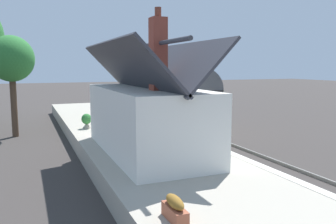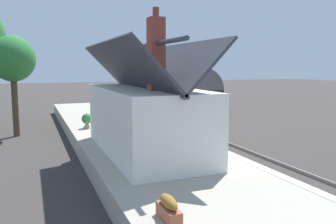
{
  "view_description": "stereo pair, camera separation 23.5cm",
  "coord_description": "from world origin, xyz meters",
  "px_view_note": "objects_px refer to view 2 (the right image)",
  "views": [
    {
      "loc": [
        -18.38,
        8.94,
        4.44
      ],
      "look_at": [
        -0.32,
        1.5,
        1.85
      ],
      "focal_mm": 37.01,
      "sensor_mm": 36.0,
      "label": 1
    },
    {
      "loc": [
        -18.47,
        8.72,
        4.44
      ],
      "look_at": [
        -0.32,
        1.5,
        1.85
      ],
      "focal_mm": 37.01,
      "sensor_mm": 36.0,
      "label": 2
    }
  ],
  "objects_px": {
    "train": "(176,98)",
    "planter_edge_far": "(152,123)",
    "lamp_post_platform": "(129,78)",
    "planter_edge_near": "(87,121)",
    "planter_bench_left": "(169,209)",
    "bench_platform_end": "(128,117)",
    "bench_mid_platform": "(106,106)",
    "tree_far_right": "(13,60)",
    "station_building": "(145,116)"
  },
  "relations": [
    {
      "from": "train",
      "to": "planter_edge_far",
      "type": "distance_m",
      "value": 4.93
    },
    {
      "from": "lamp_post_platform",
      "to": "planter_edge_near",
      "type": "bearing_deg",
      "value": 136.75
    },
    {
      "from": "planter_bench_left",
      "to": "bench_platform_end",
      "type": "bearing_deg",
      "value": -11.1
    },
    {
      "from": "train",
      "to": "planter_edge_near",
      "type": "distance_m",
      "value": 7.14
    },
    {
      "from": "planter_edge_near",
      "to": "bench_mid_platform",
      "type": "bearing_deg",
      "value": -19.72
    },
    {
      "from": "tree_far_right",
      "to": "planter_bench_left",
      "type": "bearing_deg",
      "value": -167.05
    },
    {
      "from": "planter_edge_near",
      "to": "tree_far_right",
      "type": "xyz_separation_m",
      "value": [
        3.54,
        3.91,
        3.56
      ]
    },
    {
      "from": "planter_edge_far",
      "to": "tree_far_right",
      "type": "height_order",
      "value": "tree_far_right"
    },
    {
      "from": "train",
      "to": "planter_edge_far",
      "type": "relative_size",
      "value": 12.2
    },
    {
      "from": "planter_edge_near",
      "to": "lamp_post_platform",
      "type": "xyz_separation_m",
      "value": [
        3.87,
        -3.64,
        2.33
      ]
    },
    {
      "from": "planter_edge_far",
      "to": "planter_bench_left",
      "type": "bearing_deg",
      "value": 162.75
    },
    {
      "from": "train",
      "to": "station_building",
      "type": "relative_size",
      "value": 1.07
    },
    {
      "from": "planter_edge_near",
      "to": "lamp_post_platform",
      "type": "relative_size",
      "value": 0.21
    },
    {
      "from": "bench_mid_platform",
      "to": "planter_edge_far",
      "type": "relative_size",
      "value": 1.93
    },
    {
      "from": "train",
      "to": "lamp_post_platform",
      "type": "relative_size",
      "value": 2.21
    },
    {
      "from": "station_building",
      "to": "bench_mid_platform",
      "type": "relative_size",
      "value": 5.91
    },
    {
      "from": "bench_platform_end",
      "to": "planter_edge_near",
      "type": "bearing_deg",
      "value": 97.08
    },
    {
      "from": "train",
      "to": "planter_edge_near",
      "type": "bearing_deg",
      "value": 109.82
    },
    {
      "from": "lamp_post_platform",
      "to": "station_building",
      "type": "bearing_deg",
      "value": 168.17
    },
    {
      "from": "planter_edge_near",
      "to": "planter_bench_left",
      "type": "bearing_deg",
      "value": 179.6
    },
    {
      "from": "planter_edge_far",
      "to": "planter_edge_near",
      "type": "relative_size",
      "value": 0.84
    },
    {
      "from": "station_building",
      "to": "lamp_post_platform",
      "type": "height_order",
      "value": "station_building"
    },
    {
      "from": "planter_edge_far",
      "to": "lamp_post_platform",
      "type": "distance_m",
      "value": 5.72
    },
    {
      "from": "bench_mid_platform",
      "to": "planter_edge_near",
      "type": "height_order",
      "value": "bench_mid_platform"
    },
    {
      "from": "bench_mid_platform",
      "to": "bench_platform_end",
      "type": "distance_m",
      "value": 6.77
    },
    {
      "from": "planter_edge_near",
      "to": "tree_far_right",
      "type": "bearing_deg",
      "value": 47.81
    },
    {
      "from": "station_building",
      "to": "planter_bench_left",
      "type": "height_order",
      "value": "station_building"
    },
    {
      "from": "planter_edge_near",
      "to": "bench_platform_end",
      "type": "bearing_deg",
      "value": -82.92
    },
    {
      "from": "bench_mid_platform",
      "to": "tree_far_right",
      "type": "xyz_separation_m",
      "value": [
        -3.54,
        6.45,
        3.51
      ]
    },
    {
      "from": "planter_edge_near",
      "to": "lamp_post_platform",
      "type": "height_order",
      "value": "lamp_post_platform"
    },
    {
      "from": "bench_mid_platform",
      "to": "lamp_post_platform",
      "type": "relative_size",
      "value": 0.35
    },
    {
      "from": "planter_bench_left",
      "to": "planter_edge_near",
      "type": "relative_size",
      "value": 1.09
    },
    {
      "from": "planter_edge_far",
      "to": "lamp_post_platform",
      "type": "height_order",
      "value": "lamp_post_platform"
    },
    {
      "from": "planter_edge_near",
      "to": "tree_far_right",
      "type": "relative_size",
      "value": 0.14
    },
    {
      "from": "train",
      "to": "planter_edge_near",
      "type": "height_order",
      "value": "train"
    },
    {
      "from": "planter_bench_left",
      "to": "planter_edge_near",
      "type": "distance_m",
      "value": 13.07
    },
    {
      "from": "bench_mid_platform",
      "to": "lamp_post_platform",
      "type": "xyz_separation_m",
      "value": [
        -3.21,
        -1.1,
        2.29
      ]
    },
    {
      "from": "planter_edge_near",
      "to": "lamp_post_platform",
      "type": "bearing_deg",
      "value": -43.25
    },
    {
      "from": "bench_mid_platform",
      "to": "planter_bench_left",
      "type": "xyz_separation_m",
      "value": [
        -20.15,
        2.63,
        -0.19
      ]
    },
    {
      "from": "train",
      "to": "tree_far_right",
      "type": "relative_size",
      "value": 1.4
    },
    {
      "from": "planter_edge_near",
      "to": "lamp_post_platform",
      "type": "distance_m",
      "value": 5.8
    },
    {
      "from": "station_building",
      "to": "lamp_post_platform",
      "type": "bearing_deg",
      "value": -11.83
    },
    {
      "from": "train",
      "to": "tree_far_right",
      "type": "height_order",
      "value": "tree_far_right"
    },
    {
      "from": "bench_mid_platform",
      "to": "planter_edge_far",
      "type": "distance_m",
      "value": 8.43
    },
    {
      "from": "station_building",
      "to": "tree_far_right",
      "type": "relative_size",
      "value": 1.31
    },
    {
      "from": "train",
      "to": "planter_edge_near",
      "type": "xyz_separation_m",
      "value": [
        -2.4,
        6.66,
        -0.93
      ]
    },
    {
      "from": "bench_platform_end",
      "to": "planter_edge_far",
      "type": "relative_size",
      "value": 1.93
    },
    {
      "from": "planter_edge_far",
      "to": "lamp_post_platform",
      "type": "relative_size",
      "value": 0.18
    },
    {
      "from": "train",
      "to": "station_building",
      "type": "height_order",
      "value": "station_building"
    },
    {
      "from": "station_building",
      "to": "bench_mid_platform",
      "type": "xyz_separation_m",
      "value": [
        13.64,
        -1.08,
        -1.04
      ]
    }
  ]
}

